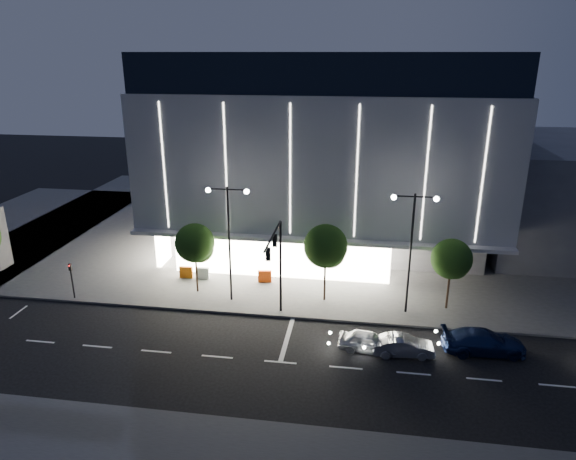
% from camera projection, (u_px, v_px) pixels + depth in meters
% --- Properties ---
extents(ground, '(160.00, 160.00, 0.00)m').
position_uv_depth(ground, '(254.00, 346.00, 33.13)').
color(ground, black).
rests_on(ground, ground).
extents(sidewalk_museum, '(70.00, 40.00, 0.15)m').
position_uv_depth(sidewalk_museum, '(346.00, 229.00, 54.82)').
color(sidewalk_museum, '#474747').
rests_on(sidewalk_museum, ground).
extents(museum, '(30.00, 25.80, 18.00)m').
position_uv_depth(museum, '(329.00, 146.00, 50.50)').
color(museum, '#4C4C51').
rests_on(museum, ground).
extents(annex_building, '(16.00, 20.00, 10.00)m').
position_uv_depth(annex_building, '(563.00, 192.00, 50.28)').
color(annex_building, '#4C4C51').
rests_on(annex_building, ground).
extents(traffic_mast, '(0.33, 5.89, 7.07)m').
position_uv_depth(traffic_mast, '(277.00, 256.00, 34.45)').
color(traffic_mast, black).
rests_on(traffic_mast, ground).
extents(street_lamp_west, '(3.16, 0.36, 9.00)m').
position_uv_depth(street_lamp_west, '(229.00, 227.00, 37.19)').
color(street_lamp_west, black).
rests_on(street_lamp_west, ground).
extents(street_lamp_east, '(3.16, 0.36, 9.00)m').
position_uv_depth(street_lamp_east, '(412.00, 236.00, 35.38)').
color(street_lamp_east, black).
rests_on(street_lamp_east, ground).
extents(ped_signal_far, '(0.22, 0.24, 3.00)m').
position_uv_depth(ped_signal_far, '(72.00, 277.00, 38.80)').
color(ped_signal_far, black).
rests_on(ped_signal_far, ground).
extents(tree_left, '(3.02, 3.02, 5.72)m').
position_uv_depth(tree_left, '(195.00, 245.00, 39.19)').
color(tree_left, black).
rests_on(tree_left, ground).
extents(tree_mid, '(3.25, 3.25, 6.15)m').
position_uv_depth(tree_mid, '(326.00, 248.00, 37.70)').
color(tree_mid, black).
rests_on(tree_mid, ground).
extents(tree_right, '(2.91, 2.91, 5.51)m').
position_uv_depth(tree_right, '(452.00, 261.00, 36.59)').
color(tree_right, black).
rests_on(tree_right, ground).
extents(car_lead, '(3.93, 1.96, 1.29)m').
position_uv_depth(car_lead, '(368.00, 342.00, 32.46)').
color(car_lead, '#AEAFB6').
rests_on(car_lead, ground).
extents(car_second, '(3.91, 1.62, 1.26)m').
position_uv_depth(car_second, '(403.00, 346.00, 32.02)').
color(car_second, '#9FA1A7').
rests_on(car_second, ground).
extents(car_third, '(5.29, 2.48, 1.49)m').
position_uv_depth(car_third, '(484.00, 342.00, 32.27)').
color(car_third, navy).
rests_on(car_third, ground).
extents(barrier_a, '(1.11, 0.30, 1.00)m').
position_uv_depth(barrier_a, '(186.00, 272.00, 42.68)').
color(barrier_a, '#CA570B').
rests_on(barrier_a, sidewalk_museum).
extents(barrier_b, '(1.11, 0.28, 1.00)m').
position_uv_depth(barrier_b, '(202.00, 273.00, 42.50)').
color(barrier_b, silver).
rests_on(barrier_b, sidewalk_museum).
extents(barrier_c, '(1.12, 0.39, 1.00)m').
position_uv_depth(barrier_c, '(265.00, 276.00, 41.90)').
color(barrier_c, '#F2480D').
rests_on(barrier_c, sidewalk_museum).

